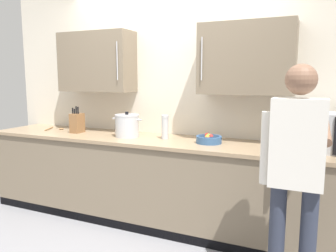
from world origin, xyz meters
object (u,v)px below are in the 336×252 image
(person_figure, at_px, (296,164))
(stock_pot, at_px, (127,126))
(thermos_flask, at_px, (165,127))
(microwave_oven, at_px, (314,132))
(wooden_spoon, at_px, (55,129))
(knife_block, at_px, (77,123))
(fruit_bowl, at_px, (209,139))

(person_figure, bearing_deg, stock_pot, 157.14)
(thermos_flask, distance_m, person_figure, 1.53)
(stock_pot, relative_size, thermos_flask, 1.43)
(microwave_oven, height_order, wooden_spoon, microwave_oven)
(stock_pot, bearing_deg, knife_block, -179.98)
(microwave_oven, height_order, thermos_flask, microwave_oven)
(knife_block, bearing_deg, wooden_spoon, 169.52)
(microwave_oven, xyz_separation_m, thermos_flask, (-1.41, -0.01, -0.04))
(thermos_flask, bearing_deg, stock_pot, -173.73)
(stock_pot, height_order, thermos_flask, stock_pot)
(thermos_flask, xyz_separation_m, knife_block, (-1.10, -0.05, -0.01))
(wooden_spoon, bearing_deg, stock_pot, -4.01)
(microwave_oven, height_order, person_figure, person_figure)
(thermos_flask, relative_size, wooden_spoon, 1.07)
(stock_pot, bearing_deg, thermos_flask, 6.27)
(knife_block, distance_m, person_figure, 2.52)
(fruit_bowl, bearing_deg, knife_block, -179.40)
(thermos_flask, distance_m, knife_block, 1.10)
(microwave_oven, distance_m, thermos_flask, 1.41)
(microwave_oven, relative_size, fruit_bowl, 2.93)
(microwave_oven, distance_m, fruit_bowl, 0.94)
(thermos_flask, distance_m, wooden_spoon, 1.51)
(fruit_bowl, xyz_separation_m, stock_pot, (-0.91, -0.02, 0.08))
(stock_pot, xyz_separation_m, wooden_spoon, (-1.08, 0.08, -0.11))
(stock_pot, relative_size, wooden_spoon, 1.52)
(microwave_oven, relative_size, knife_block, 2.34)
(knife_block, bearing_deg, person_figure, -16.92)
(stock_pot, relative_size, knife_block, 1.15)
(stock_pot, xyz_separation_m, thermos_flask, (0.43, 0.05, 0.00))
(fruit_bowl, bearing_deg, wooden_spoon, 178.29)
(thermos_flask, relative_size, person_figure, 0.15)
(microwave_oven, bearing_deg, knife_block, -178.69)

